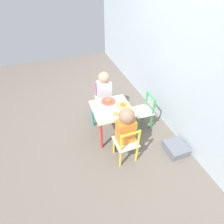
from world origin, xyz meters
The scene contains 12 objects.
ground_plane centered at (0.00, 0.00, 0.00)m, with size 6.00×6.00×0.00m, color #6B6056.
house_wall centered at (0.00, 0.87, 1.30)m, with size 6.00×0.06×2.60m.
kids_table centered at (0.00, 0.00, 0.37)m, with size 0.51×0.51×0.44m.
chair_yellow centered at (0.48, 0.01, 0.26)m, with size 0.27×0.27×0.53m.
chair_pink centered at (-0.48, 0.03, 0.26)m, with size 0.28×0.28×0.53m.
chair_green centered at (0.01, 0.48, 0.26)m, with size 0.26×0.26×0.53m.
child_right centered at (0.42, 0.01, 0.46)m, with size 0.22×0.20×0.75m.
child_left centered at (-0.42, 0.03, 0.45)m, with size 0.22×0.21×0.74m.
plate_right centered at (0.15, 0.00, 0.45)m, with size 0.17×0.17×0.03m.
plate_left centered at (-0.15, 0.00, 0.45)m, with size 0.20×0.20×0.03m.
plate_back centered at (0.00, 0.15, 0.45)m, with size 0.18×0.18×0.03m.
storage_bin centered at (0.60, 0.66, 0.05)m, with size 0.28×0.25×0.11m.
Camera 1 is at (1.69, -0.59, 1.85)m, focal length 28.00 mm.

